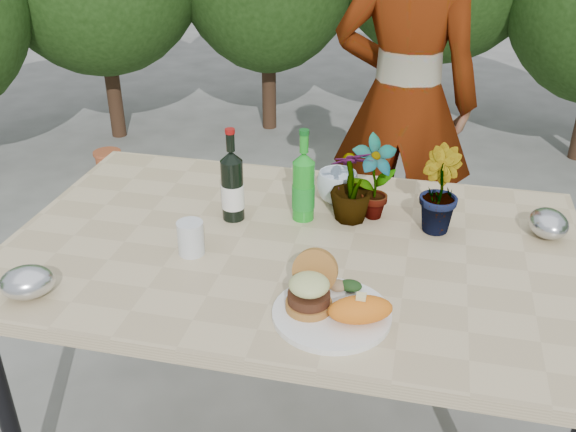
% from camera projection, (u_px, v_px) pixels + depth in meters
% --- Properties ---
extents(patio_table, '(1.60, 1.00, 0.75)m').
position_uv_depth(patio_table, '(294.00, 261.00, 1.82)').
color(patio_table, tan).
rests_on(patio_table, ground).
extents(dinner_plate, '(0.28, 0.28, 0.01)m').
position_uv_depth(dinner_plate, '(332.00, 314.00, 1.50)').
color(dinner_plate, white).
rests_on(dinner_plate, patio_table).
extents(burger_stack, '(0.11, 0.16, 0.11)m').
position_uv_depth(burger_stack, '(311.00, 288.00, 1.50)').
color(burger_stack, '#B7722D').
rests_on(burger_stack, dinner_plate).
extents(sweet_potato, '(0.17, 0.12, 0.06)m').
position_uv_depth(sweet_potato, '(360.00, 310.00, 1.45)').
color(sweet_potato, orange).
rests_on(sweet_potato, dinner_plate).
extents(grilled_veg, '(0.08, 0.05, 0.03)m').
position_uv_depth(grilled_veg, '(345.00, 286.00, 1.57)').
color(grilled_veg, olive).
rests_on(grilled_veg, dinner_plate).
extents(wine_bottle, '(0.07, 0.07, 0.28)m').
position_uv_depth(wine_bottle, '(232.00, 187.00, 1.88)').
color(wine_bottle, black).
rests_on(wine_bottle, patio_table).
extents(sparkling_water, '(0.07, 0.07, 0.28)m').
position_uv_depth(sparkling_water, '(303.00, 187.00, 1.88)').
color(sparkling_water, '#1B9521').
rests_on(sparkling_water, patio_table).
extents(plastic_cup, '(0.07, 0.07, 0.09)m').
position_uv_depth(plastic_cup, '(191.00, 238.00, 1.73)').
color(plastic_cup, silver).
rests_on(plastic_cup, patio_table).
extents(seedling_left, '(0.16, 0.14, 0.26)m').
position_uv_depth(seedling_left, '(374.00, 179.00, 1.87)').
color(seedling_left, '#296121').
rests_on(seedling_left, patio_table).
extents(seedling_mid, '(0.16, 0.17, 0.25)m').
position_uv_depth(seedling_mid, '(438.00, 190.00, 1.81)').
color(seedling_mid, '#29571D').
rests_on(seedling_mid, patio_table).
extents(seedling_right, '(0.17, 0.17, 0.23)m').
position_uv_depth(seedling_right, '(352.00, 185.00, 1.87)').
color(seedling_right, '#23581E').
rests_on(seedling_right, patio_table).
extents(blue_bowl, '(0.16, 0.16, 0.10)m').
position_uv_depth(blue_bowl, '(337.00, 187.00, 2.00)').
color(blue_bowl, silver).
rests_on(blue_bowl, patio_table).
extents(foil_packet_left, '(0.17, 0.16, 0.08)m').
position_uv_depth(foil_packet_left, '(27.00, 282.00, 1.56)').
color(foil_packet_left, silver).
rests_on(foil_packet_left, patio_table).
extents(foil_packet_right, '(0.13, 0.15, 0.08)m').
position_uv_depth(foil_packet_right, '(548.00, 223.00, 1.82)').
color(foil_packet_right, '#B6B9BE').
rests_on(foil_packet_right, patio_table).
extents(person, '(0.63, 0.43, 1.66)m').
position_uv_depth(person, '(404.00, 102.00, 2.64)').
color(person, '#A26951').
rests_on(person, ground).
extents(terracotta_pot, '(0.17, 0.17, 0.14)m').
position_uv_depth(terracotta_pot, '(108.00, 162.00, 3.98)').
color(terracotta_pot, '#BB5630').
rests_on(terracotta_pot, ground).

